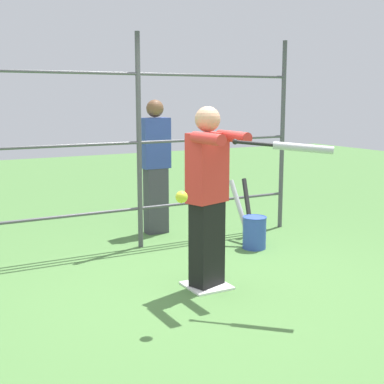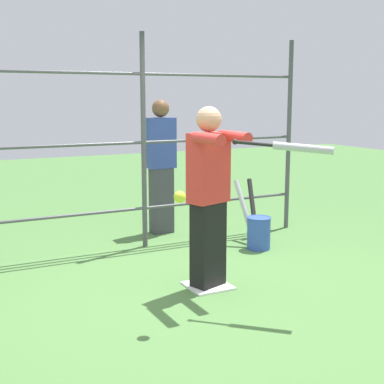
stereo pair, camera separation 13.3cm
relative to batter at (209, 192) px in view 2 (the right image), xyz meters
name	(u,v)px [view 2 (the right image)]	position (x,y,z in m)	size (l,w,h in m)	color
ground_plane	(208,287)	(0.00, -0.02, -0.93)	(24.00, 24.00, 0.00)	#4C7A3D
home_plate	(208,286)	(0.00, -0.02, -0.92)	(0.40, 0.40, 0.02)	white
fence_backstop	(144,142)	(0.00, -1.62, 0.34)	(4.32, 0.06, 2.55)	#4C4C51
batter	(209,192)	(0.00, 0.00, 0.00)	(0.43, 0.67, 1.72)	black
baseball_bat_swinging	(294,147)	(-0.35, 0.79, 0.47)	(0.62, 0.62, 0.11)	black
softball_in_flight	(180,197)	(0.61, 0.62, 0.11)	(0.10, 0.10, 0.10)	yellow
bat_bucket	(257,229)	(-1.18, -0.93, -0.70)	(0.38, 0.71, 0.80)	#3351B2
bystander_behind_fence	(161,165)	(-0.46, -2.15, -0.01)	(0.37, 0.23, 1.77)	#3F3F47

